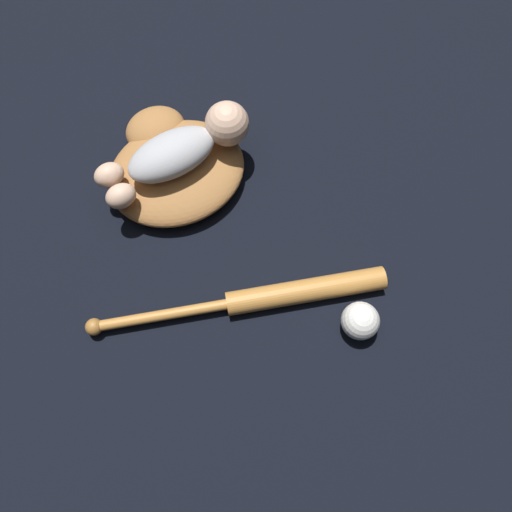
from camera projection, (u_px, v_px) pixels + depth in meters
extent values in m
plane|color=black|center=(194.00, 175.00, 1.14)|extent=(6.00, 6.00, 0.00)
ellipsoid|color=#A8703D|center=(177.00, 172.00, 1.10)|extent=(0.37, 0.34, 0.07)
ellipsoid|color=#A8703D|center=(156.00, 130.00, 1.14)|extent=(0.17, 0.15, 0.07)
ellipsoid|color=#B2B2B7|center=(172.00, 154.00, 1.03)|extent=(0.22, 0.17, 0.07)
sphere|color=beige|center=(227.00, 124.00, 1.05)|extent=(0.09, 0.09, 0.09)
ellipsoid|color=beige|center=(109.00, 175.00, 1.03)|extent=(0.08, 0.07, 0.05)
ellipsoid|color=beige|center=(121.00, 196.00, 1.01)|extent=(0.08, 0.07, 0.05)
cylinder|color=#C6843D|center=(306.00, 291.00, 1.01)|extent=(0.33, 0.06, 0.05)
cylinder|color=#C6843D|center=(161.00, 315.00, 1.00)|extent=(0.27, 0.03, 0.02)
sphere|color=#A97034|center=(94.00, 327.00, 0.99)|extent=(0.03, 0.03, 0.03)
sphere|color=white|center=(360.00, 321.00, 0.98)|extent=(0.08, 0.08, 0.08)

